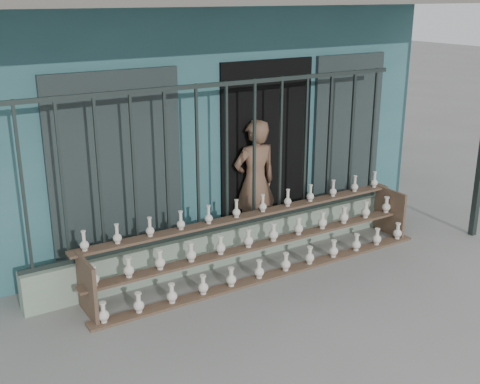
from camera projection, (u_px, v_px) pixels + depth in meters
ground at (289, 304)px, 6.51m from camera, size 60.00×60.00×0.00m
workshop_building at (132, 99)px, 9.41m from camera, size 7.40×6.60×3.21m
parapet_wall at (227, 245)px, 7.49m from camera, size 5.00×0.20×0.45m
security_fence at (227, 157)px, 7.13m from camera, size 5.00×0.04×1.80m
shelf_rack at (261, 242)px, 7.23m from camera, size 4.50×0.68×0.85m
elderly_woman at (255, 182)px, 7.90m from camera, size 0.64×0.44×1.68m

